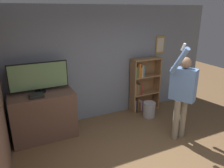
{
  "coord_description": "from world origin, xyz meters",
  "views": [
    {
      "loc": [
        -1.91,
        -2.09,
        2.59
      ],
      "look_at": [
        -0.16,
        1.56,
        1.2
      ],
      "focal_mm": 35.0,
      "sensor_mm": 36.0,
      "label": 1
    }
  ],
  "objects_px": {
    "game_console": "(37,96)",
    "bookshelf": "(142,86)",
    "person": "(183,91)",
    "television": "(39,77)",
    "waste_bin": "(149,110)"
  },
  "relations": [
    {
      "from": "television",
      "to": "waste_bin",
      "type": "height_order",
      "value": "television"
    },
    {
      "from": "television",
      "to": "waste_bin",
      "type": "distance_m",
      "value": 2.77
    },
    {
      "from": "bookshelf",
      "to": "person",
      "type": "height_order",
      "value": "person"
    },
    {
      "from": "game_console",
      "to": "person",
      "type": "relative_size",
      "value": 0.13
    },
    {
      "from": "game_console",
      "to": "bookshelf",
      "type": "xyz_separation_m",
      "value": [
        2.68,
        0.37,
        -0.32
      ]
    },
    {
      "from": "game_console",
      "to": "bookshelf",
      "type": "distance_m",
      "value": 2.73
    },
    {
      "from": "bookshelf",
      "to": "person",
      "type": "bearing_deg",
      "value": -91.78
    },
    {
      "from": "person",
      "to": "bookshelf",
      "type": "bearing_deg",
      "value": 149.86
    },
    {
      "from": "television",
      "to": "person",
      "type": "xyz_separation_m",
      "value": [
        2.53,
        -1.37,
        -0.24
      ]
    },
    {
      "from": "person",
      "to": "waste_bin",
      "type": "distance_m",
      "value": 1.38
    },
    {
      "from": "game_console",
      "to": "bookshelf",
      "type": "height_order",
      "value": "bookshelf"
    },
    {
      "from": "game_console",
      "to": "waste_bin",
      "type": "bearing_deg",
      "value": -1.41
    },
    {
      "from": "television",
      "to": "game_console",
      "type": "height_order",
      "value": "television"
    },
    {
      "from": "bookshelf",
      "to": "waste_bin",
      "type": "height_order",
      "value": "bookshelf"
    },
    {
      "from": "television",
      "to": "waste_bin",
      "type": "xyz_separation_m",
      "value": [
        2.52,
        -0.3,
        -1.11
      ]
    }
  ]
}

